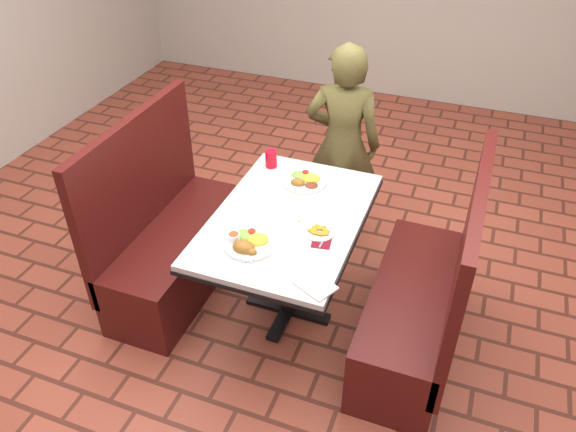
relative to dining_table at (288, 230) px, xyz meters
The scene contains 15 objects.
room 1.26m from the dining_table, ahead, with size 7.00×7.04×2.82m.
dining_table is the anchor object (origin of this frame).
booth_bench_left 0.86m from the dining_table, behind, with size 0.47×1.20×1.17m.
booth_bench_right 0.86m from the dining_table, ahead, with size 0.47×1.20×1.17m.
diner_person 0.95m from the dining_table, 87.37° to the left, with size 0.52×0.34×1.43m, color brown.
near_dinner_plate 0.35m from the dining_table, 107.61° to the right, with size 0.28×0.28×0.09m.
far_dinner_plate 0.38m from the dining_table, 93.72° to the left, with size 0.27×0.27×0.07m.
plantain_plate 0.25m from the dining_table, 21.98° to the right, with size 0.17×0.17×0.03m.
maroon_napkin 0.31m from the dining_table, 32.92° to the right, with size 0.10×0.10×0.00m, color maroon.
spoon_utensil 0.31m from the dining_table, 30.19° to the right, with size 0.01×0.12×0.00m, color silver.
red_tumbler 0.57m from the dining_table, 121.91° to the left, with size 0.07×0.07×0.11m, color red.
paper_napkin 0.59m from the dining_table, 56.27° to the right, with size 0.18×0.14×0.01m, color white.
knife_utensil 0.38m from the dining_table, 99.03° to the right, with size 0.01×0.18×0.00m, color silver.
fork_utensil 0.38m from the dining_table, 97.14° to the right, with size 0.01×0.16×0.00m, color silver.
lettuce_shreds 0.12m from the dining_table, 56.31° to the left, with size 0.28×0.32×0.00m, color #81B548, non-canonical shape.
Camera 1 is at (0.89, -2.36, 2.61)m, focal length 35.00 mm.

